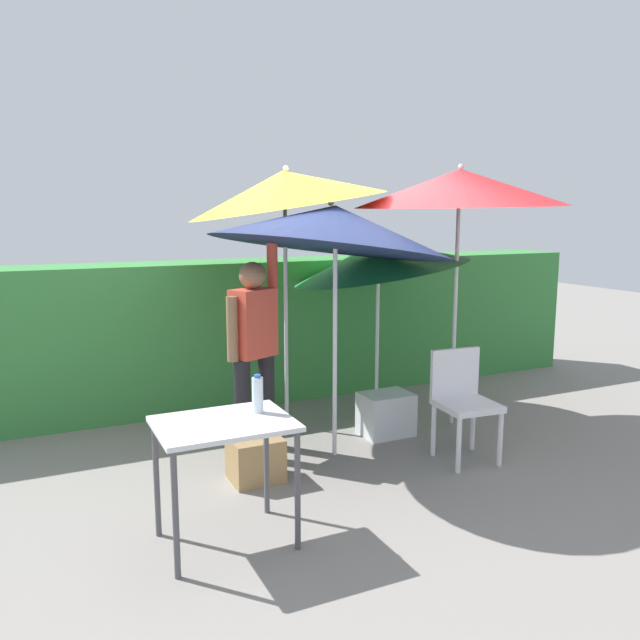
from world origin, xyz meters
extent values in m
plane|color=gray|center=(0.00, 0.00, 0.00)|extent=(24.00, 24.00, 0.00)
cube|color=#38843D|center=(0.00, 1.93, 0.75)|extent=(8.00, 0.70, 1.50)
cylinder|color=silver|center=(0.01, 0.05, 0.85)|extent=(0.04, 0.04, 1.71)
cone|color=#19234C|center=(0.01, 0.07, 1.88)|extent=(1.99, 1.96, 0.69)
sphere|color=silver|center=(0.00, 0.10, 2.07)|extent=(0.05, 0.05, 0.05)
cylinder|color=silver|center=(1.39, 0.29, 1.02)|extent=(0.04, 0.04, 2.04)
cone|color=red|center=(1.39, 0.29, 2.21)|extent=(1.93, 1.92, 0.40)
sphere|color=silver|center=(1.39, 0.28, 2.40)|extent=(0.05, 0.05, 0.05)
cylinder|color=silver|center=(0.95, 0.96, 0.71)|extent=(0.04, 0.04, 1.41)
cone|color=green|center=(0.94, 0.94, 1.56)|extent=(1.78, 1.75, 0.68)
sphere|color=silver|center=(0.93, 0.91, 1.73)|extent=(0.05, 0.05, 0.05)
cylinder|color=silver|center=(-0.07, 0.88, 1.02)|extent=(0.04, 0.04, 2.05)
cone|color=yellow|center=(-0.08, 0.85, 2.20)|extent=(1.81, 1.79, 0.63)
sphere|color=silver|center=(-0.08, 0.83, 2.38)|extent=(0.05, 0.05, 0.05)
cylinder|color=black|center=(-0.43, 0.46, 0.41)|extent=(0.14, 0.14, 0.82)
cylinder|color=black|center=(-0.68, 0.35, 0.41)|extent=(0.14, 0.14, 0.82)
cube|color=#E04C38|center=(-0.56, 0.41, 1.10)|extent=(0.42, 0.35, 0.56)
sphere|color=#8C6647|center=(-0.56, 0.41, 1.49)|extent=(0.22, 0.22, 0.22)
cylinder|color=#E04C38|center=(-0.35, 0.50, 1.60)|extent=(0.12, 0.12, 0.56)
cylinder|color=#8C6647|center=(-0.76, 0.31, 1.08)|extent=(0.12, 0.12, 0.52)
cylinder|color=silver|center=(0.71, -0.70, 0.22)|extent=(0.04, 0.04, 0.44)
cylinder|color=silver|center=(1.09, -0.73, 0.22)|extent=(0.04, 0.04, 0.44)
cylinder|color=silver|center=(0.74, -0.32, 0.22)|extent=(0.04, 0.04, 0.44)
cylinder|color=silver|center=(1.12, -0.35, 0.22)|extent=(0.04, 0.04, 0.44)
cube|color=silver|center=(0.92, -0.53, 0.47)|extent=(0.48, 0.48, 0.05)
cube|color=silver|center=(0.93, -0.33, 0.69)|extent=(0.44, 0.08, 0.40)
cube|color=silver|center=(0.65, 0.28, 0.19)|extent=(0.45, 0.34, 0.38)
cube|color=#9E7A4C|center=(-0.75, -0.16, 0.17)|extent=(0.38, 0.34, 0.33)
cylinder|color=#4C4C51|center=(-0.86, -0.69, 0.37)|extent=(0.04, 0.04, 0.74)
cylinder|color=#4C4C51|center=(-1.58, -0.69, 0.37)|extent=(0.04, 0.04, 0.74)
cylinder|color=#4C4C51|center=(-0.86, -1.21, 0.37)|extent=(0.04, 0.04, 0.74)
cylinder|color=#4C4C51|center=(-1.58, -1.21, 0.37)|extent=(0.04, 0.04, 0.74)
cube|color=silver|center=(-1.22, -0.95, 0.75)|extent=(0.80, 0.60, 0.03)
cylinder|color=silver|center=(-0.98, -0.87, 0.88)|extent=(0.07, 0.07, 0.22)
cylinder|color=#2D60B7|center=(-0.98, -0.87, 1.00)|extent=(0.04, 0.04, 0.02)
camera|label=1|loc=(-2.25, -4.44, 1.98)|focal=35.57mm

